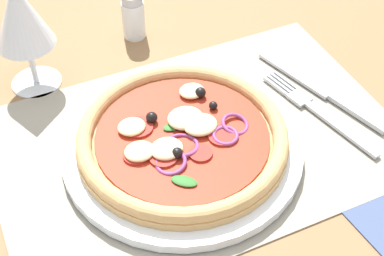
{
  "coord_description": "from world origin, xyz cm",
  "views": [
    {
      "loc": [
        -19.67,
        -41.56,
        48.75
      ],
      "look_at": [
        -0.69,
        0.0,
        2.61
      ],
      "focal_mm": 53.61,
      "sensor_mm": 36.0,
      "label": 1
    }
  ],
  "objects_px": {
    "knife": "(319,88)",
    "wine_glass": "(20,16)",
    "plate": "(182,147)",
    "pepper_shaker": "(133,16)",
    "fork": "(313,108)",
    "pizza": "(182,137)"
  },
  "relations": [
    {
      "from": "plate",
      "to": "fork",
      "type": "xyz_separation_m",
      "value": [
        0.17,
        -0.0,
        -0.0
      ]
    },
    {
      "from": "pizza",
      "to": "pepper_shaker",
      "type": "relative_size",
      "value": 3.55
    },
    {
      "from": "plate",
      "to": "pizza",
      "type": "height_order",
      "value": "pizza"
    },
    {
      "from": "plate",
      "to": "pizza",
      "type": "xyz_separation_m",
      "value": [
        -0.0,
        0.0,
        0.02
      ]
    },
    {
      "from": "plate",
      "to": "pepper_shaker",
      "type": "height_order",
      "value": "pepper_shaker"
    },
    {
      "from": "fork",
      "to": "pepper_shaker",
      "type": "relative_size",
      "value": 2.67
    },
    {
      "from": "knife",
      "to": "wine_glass",
      "type": "xyz_separation_m",
      "value": [
        -0.32,
        0.17,
        0.1
      ]
    },
    {
      "from": "pizza",
      "to": "fork",
      "type": "distance_m",
      "value": 0.18
    },
    {
      "from": "plate",
      "to": "pizza",
      "type": "relative_size",
      "value": 1.15
    },
    {
      "from": "pizza",
      "to": "knife",
      "type": "distance_m",
      "value": 0.2
    },
    {
      "from": "plate",
      "to": "pepper_shaker",
      "type": "relative_size",
      "value": 4.07
    },
    {
      "from": "fork",
      "to": "wine_glass",
      "type": "bearing_deg",
      "value": 43.65
    },
    {
      "from": "pizza",
      "to": "knife",
      "type": "xyz_separation_m",
      "value": [
        0.2,
        0.02,
        -0.02
      ]
    },
    {
      "from": "wine_glass",
      "to": "pepper_shaker",
      "type": "bearing_deg",
      "value": 16.09
    },
    {
      "from": "fork",
      "to": "pepper_shaker",
      "type": "distance_m",
      "value": 0.28
    },
    {
      "from": "plate",
      "to": "pepper_shaker",
      "type": "bearing_deg",
      "value": 82.74
    },
    {
      "from": "knife",
      "to": "wine_glass",
      "type": "height_order",
      "value": "wine_glass"
    },
    {
      "from": "fork",
      "to": "wine_glass",
      "type": "relative_size",
      "value": 1.2
    },
    {
      "from": "plate",
      "to": "fork",
      "type": "height_order",
      "value": "plate"
    },
    {
      "from": "plate",
      "to": "knife",
      "type": "bearing_deg",
      "value": 7.05
    },
    {
      "from": "plate",
      "to": "pepper_shaker",
      "type": "distance_m",
      "value": 0.24
    },
    {
      "from": "wine_glass",
      "to": "pepper_shaker",
      "type": "height_order",
      "value": "wine_glass"
    }
  ]
}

